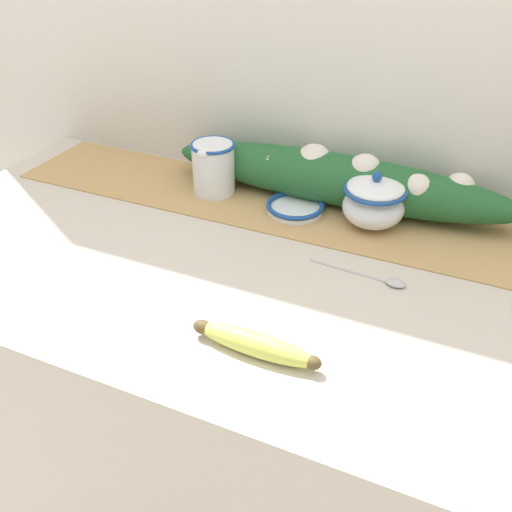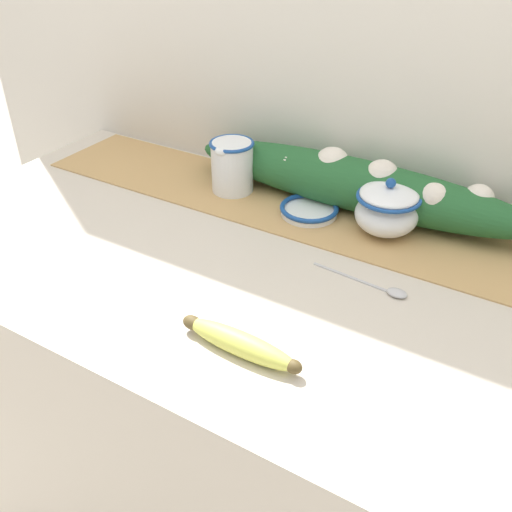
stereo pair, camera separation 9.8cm
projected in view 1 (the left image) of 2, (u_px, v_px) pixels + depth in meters
name	position (u px, v px, depth m)	size (l,w,h in m)	color
countertop	(281.00, 440.00, 1.27)	(1.58, 0.71, 0.91)	beige
back_wall	(359.00, 59.00, 1.15)	(2.38, 0.04, 2.40)	silver
table_runner	(326.00, 216.00, 1.19)	(1.45, 0.23, 0.00)	tan
cream_pitcher	(214.00, 166.00, 1.25)	(0.10, 0.12, 0.12)	white
sugar_bowl	(374.00, 202.00, 1.13)	(0.13, 0.13, 0.12)	white
small_dish	(295.00, 207.00, 1.20)	(0.12, 0.12, 0.02)	white
banana	(255.00, 344.00, 0.84)	(0.21, 0.04, 0.04)	#CCD156
spoon	(387.00, 281.00, 1.00)	(0.18, 0.03, 0.01)	#B7B7BC
poinsettia_garland	(337.00, 178.00, 1.21)	(0.76, 0.12, 0.12)	#235B2D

